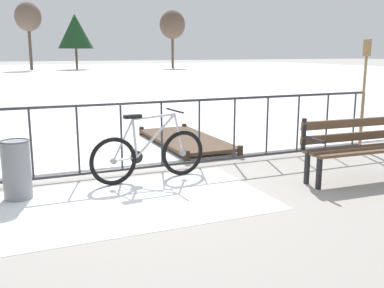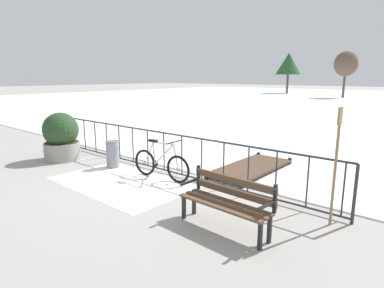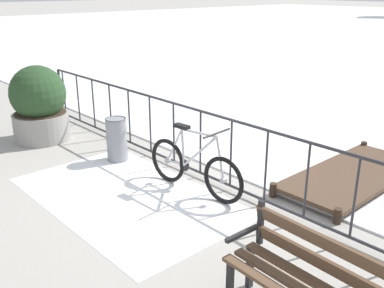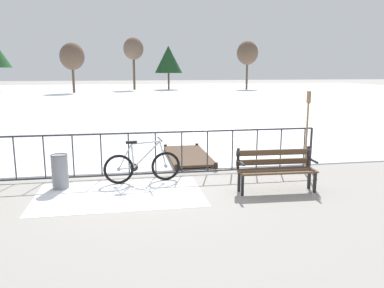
{
  "view_description": "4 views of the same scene",
  "coord_description": "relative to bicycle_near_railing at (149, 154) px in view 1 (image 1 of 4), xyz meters",
  "views": [
    {
      "loc": [
        -1.54,
        -6.2,
        1.78
      ],
      "look_at": [
        0.82,
        -0.69,
        0.53
      ],
      "focal_mm": 41.59,
      "sensor_mm": 36.0,
      "label": 1
    },
    {
      "loc": [
        5.7,
        -5.57,
        2.45
      ],
      "look_at": [
        0.94,
        0.01,
        0.89
      ],
      "focal_mm": 29.97,
      "sensor_mm": 36.0,
      "label": 2
    },
    {
      "loc": [
        4.47,
        -4.23,
        2.76
      ],
      "look_at": [
        -0.07,
        -0.11,
        0.55
      ],
      "focal_mm": 41.19,
      "sensor_mm": 36.0,
      "label": 3
    },
    {
      "loc": [
        -0.07,
        -8.72,
        2.48
      ],
      "look_at": [
        1.43,
        -0.28,
        0.81
      ],
      "focal_mm": 35.86,
      "sensor_mm": 36.0,
      "label": 4
    }
  ],
  "objects": [
    {
      "name": "frozen_pond",
      "position": [
        -0.29,
        28.8,
        -0.35
      ],
      "size": [
        80.0,
        56.0,
        0.03
      ],
      "primitive_type": "cube",
      "color": "white",
      "rests_on": "ground"
    },
    {
      "name": "snow_patch",
      "position": [
        -0.5,
        -0.8,
        -0.36
      ],
      "size": [
        3.32,
        2.0,
        0.01
      ],
      "primitive_type": "cube",
      "color": "white",
      "rests_on": "ground"
    },
    {
      "name": "bicycle_near_railing",
      "position": [
        0.0,
        0.0,
        0.0
      ],
      "size": [
        1.71,
        0.52,
        0.97
      ],
      "color": "black",
      "rests_on": "ground"
    },
    {
      "name": "railing_fence",
      "position": [
        -0.29,
        0.4,
        0.19
      ],
      "size": [
        9.06,
        0.06,
        1.07
      ],
      "color": "#2D2D33",
      "rests_on": "ground"
    },
    {
      "name": "tree_far_west",
      "position": [
        5.21,
        39.64,
        3.31
      ],
      "size": [
        3.41,
        3.41,
        5.32
      ],
      "color": "brown",
      "rests_on": "ground"
    },
    {
      "name": "tree_far_east",
      "position": [
        0.99,
        39.86,
        4.51
      ],
      "size": [
        2.42,
        2.42,
        6.27
      ],
      "color": "brown",
      "rests_on": "ground"
    },
    {
      "name": "ground_plane",
      "position": [
        -0.29,
        0.4,
        -0.37
      ],
      "size": [
        160.0,
        160.0,
        0.0
      ],
      "primitive_type": "plane",
      "color": "#9E9991"
    },
    {
      "name": "oar_upright",
      "position": [
        3.94,
        0.12,
        0.77
      ],
      "size": [
        0.04,
        0.16,
        1.98
      ],
      "color": "#937047",
      "rests_on": "ground"
    },
    {
      "name": "trash_bin",
      "position": [
        -1.74,
        -0.14,
        0.0
      ],
      "size": [
        0.35,
        0.35,
        0.73
      ],
      "color": "gray",
      "rests_on": "ground"
    },
    {
      "name": "tree_west_mid",
      "position": [
        15.18,
        39.22,
        4.11
      ],
      "size": [
        2.67,
        2.67,
        5.98
      ],
      "color": "brown",
      "rests_on": "ground"
    },
    {
      "name": "park_bench",
      "position": [
        2.68,
        -1.09,
        0.14
      ],
      "size": [
        1.62,
        0.54,
        0.89
      ],
      "color": "brown",
      "rests_on": "ground"
    },
    {
      "name": "wooden_dock",
      "position": [
        1.36,
        1.97,
        -0.25
      ],
      "size": [
        1.1,
        2.64,
        0.2
      ],
      "color": "#4C3828",
      "rests_on": "ground"
    }
  ]
}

